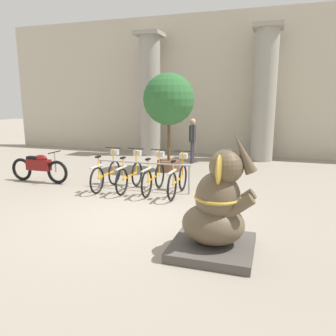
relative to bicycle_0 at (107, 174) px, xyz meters
name	(u,v)px	position (x,y,z in m)	size (l,w,h in m)	color
ground_plane	(128,216)	(1.45, -1.82, -0.42)	(60.00, 60.00, 0.00)	gray
building_facade	(209,86)	(1.45, 6.78, 2.58)	(20.00, 0.20, 6.00)	#BCB29E
column_left	(150,94)	(-0.93, 5.78, 2.20)	(1.11, 1.11, 5.16)	gray
column_right	(264,94)	(3.82, 5.78, 2.20)	(1.11, 1.11, 5.16)	gray
bike_rack	(143,169)	(1.01, 0.13, 0.15)	(2.62, 0.05, 0.77)	gray
bicycle_0	(107,174)	(0.00, 0.00, 0.00)	(0.48, 1.67, 1.08)	black
bicycle_1	(130,175)	(0.67, 0.05, 0.00)	(0.48, 1.67, 1.08)	black
bicycle_2	(154,177)	(1.35, 0.06, 0.00)	(0.48, 1.67, 1.08)	black
bicycle_3	(178,179)	(2.02, -0.01, 0.00)	(0.48, 1.67, 1.08)	black
elephant_statue	(217,212)	(3.49, -2.91, 0.24)	(1.28, 1.28, 1.95)	#4C4742
motorcycle	(39,167)	(-2.24, 0.04, 0.04)	(1.94, 0.55, 0.93)	black
person_pedestrian	(193,137)	(1.34, 4.33, 0.60)	(0.23, 0.47, 1.70)	#383342
potted_tree	(169,102)	(0.89, 2.76, 1.89)	(1.71, 1.71, 3.26)	brown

